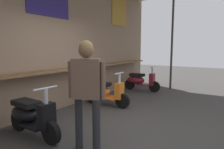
% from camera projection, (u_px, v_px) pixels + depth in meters
% --- Properties ---
extents(ground_plane, '(29.99, 29.99, 0.00)m').
position_uv_depth(ground_plane, '(115.00, 126.00, 4.14)').
color(ground_plane, '#383533').
extents(market_stall_facade, '(10.71, 2.06, 3.96)m').
position_uv_depth(market_stall_facade, '(49.00, 27.00, 4.89)').
color(market_stall_facade, '#7F6651').
rests_on(market_stall_facade, ground_plane).
extents(scooter_black, '(0.47, 1.40, 0.97)m').
position_uv_depth(scooter_black, '(30.00, 115.00, 3.65)').
color(scooter_black, black).
rests_on(scooter_black, ground_plane).
extents(scooter_orange, '(0.46, 1.40, 0.97)m').
position_uv_depth(scooter_orange, '(104.00, 92.00, 5.63)').
color(scooter_orange, orange).
rests_on(scooter_orange, ground_plane).
extents(scooter_maroon, '(0.49, 1.40, 0.97)m').
position_uv_depth(scooter_maroon, '(140.00, 81.00, 7.62)').
color(scooter_maroon, maroon).
rests_on(scooter_maroon, ground_plane).
extents(shopper_browsing, '(0.35, 0.55, 1.73)m').
position_uv_depth(shopper_browsing, '(87.00, 84.00, 3.01)').
color(shopper_browsing, '#232328').
rests_on(shopper_browsing, ground_plane).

